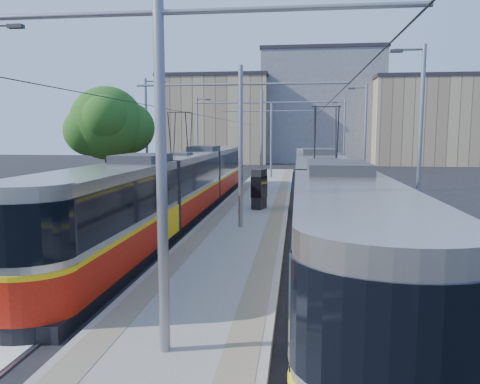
# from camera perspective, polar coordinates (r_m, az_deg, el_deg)

# --- Properties ---
(ground) EXTENTS (160.00, 160.00, 0.00)m
(ground) POSITION_cam_1_polar(r_m,az_deg,el_deg) (13.23, -4.18, -12.33)
(ground) COLOR black
(ground) RESTS_ON ground
(platform) EXTENTS (4.00, 50.00, 0.30)m
(platform) POSITION_cam_1_polar(r_m,az_deg,el_deg) (29.64, 2.17, -1.12)
(platform) COLOR gray
(platform) RESTS_ON ground
(tactile_strip_left) EXTENTS (0.70, 50.00, 0.01)m
(tactile_strip_left) POSITION_cam_1_polar(r_m,az_deg,el_deg) (29.78, -0.61, -0.78)
(tactile_strip_left) COLOR gray
(tactile_strip_left) RESTS_ON platform
(tactile_strip_right) EXTENTS (0.70, 50.00, 0.01)m
(tactile_strip_right) POSITION_cam_1_polar(r_m,az_deg,el_deg) (29.54, 4.97, -0.87)
(tactile_strip_right) COLOR gray
(tactile_strip_right) RESTS_ON platform
(rails) EXTENTS (8.71, 70.00, 0.03)m
(rails) POSITION_cam_1_polar(r_m,az_deg,el_deg) (29.66, 2.17, -1.38)
(rails) COLOR gray
(rails) RESTS_ON ground
(track_arrow) EXTENTS (1.20, 5.00, 0.01)m
(track_arrow) POSITION_cam_1_polar(r_m,az_deg,el_deg) (11.88, -25.20, -15.30)
(track_arrow) COLOR silver
(track_arrow) RESTS_ON ground
(tram_left) EXTENTS (2.43, 30.73, 5.50)m
(tram_left) POSITION_cam_1_polar(r_m,az_deg,el_deg) (24.82, -7.17, 0.84)
(tram_left) COLOR black
(tram_left) RESTS_ON ground
(tram_right) EXTENTS (2.43, 30.51, 5.50)m
(tram_right) POSITION_cam_1_polar(r_m,az_deg,el_deg) (19.88, 10.24, -0.35)
(tram_right) COLOR black
(tram_right) RESTS_ON ground
(catenary) EXTENTS (9.20, 70.00, 7.00)m
(catenary) POSITION_cam_1_polar(r_m,az_deg,el_deg) (26.50, 1.69, 7.39)
(catenary) COLOR gray
(catenary) RESTS_ON platform
(street_lamps) EXTENTS (15.18, 38.22, 8.00)m
(street_lamps) POSITION_cam_1_polar(r_m,az_deg,el_deg) (33.33, 2.78, 6.74)
(street_lamps) COLOR gray
(street_lamps) RESTS_ON ground
(shelter) EXTENTS (0.86, 1.11, 2.17)m
(shelter) POSITION_cam_1_polar(r_m,az_deg,el_deg) (25.61, 2.35, 0.47)
(shelter) COLOR black
(shelter) RESTS_ON platform
(tree) EXTENTS (5.05, 4.67, 7.33)m
(tree) POSITION_cam_1_polar(r_m,az_deg,el_deg) (30.73, -15.23, 7.92)
(tree) COLOR #382314
(tree) RESTS_ON ground
(building_left) EXTENTS (16.32, 12.24, 13.05)m
(building_left) POSITION_cam_1_polar(r_m,az_deg,el_deg) (73.33, -2.83, 8.79)
(building_left) COLOR tan
(building_left) RESTS_ON ground
(building_centre) EXTENTS (18.36, 14.28, 17.03)m
(building_centre) POSITION_cam_1_polar(r_m,az_deg,el_deg) (76.43, 9.78, 10.12)
(building_centre) COLOR gray
(building_centre) RESTS_ON ground
(building_right) EXTENTS (14.28, 10.20, 12.41)m
(building_right) POSITION_cam_1_polar(r_m,az_deg,el_deg) (72.42, 21.22, 8.09)
(building_right) COLOR tan
(building_right) RESTS_ON ground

